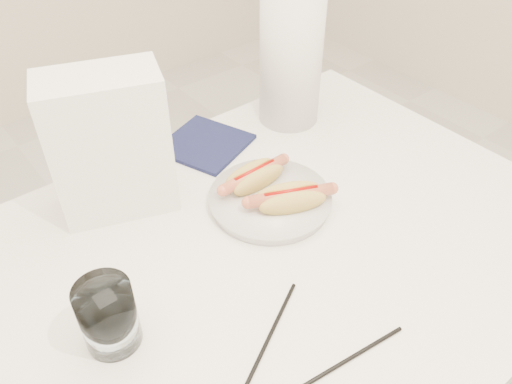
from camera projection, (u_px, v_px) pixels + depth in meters
table at (248, 280)px, 0.91m from camera, size 1.20×0.80×0.75m
plate at (270, 201)px, 0.97m from camera, size 0.24×0.24×0.02m
hotdog_left at (254, 177)px, 0.98m from camera, size 0.15×0.06×0.04m
hotdog_right at (291, 198)px, 0.93m from camera, size 0.15×0.11×0.04m
water_glass at (108, 316)px, 0.71m from camera, size 0.08×0.08×0.11m
chopstick_near at (271, 334)px, 0.75m from camera, size 0.18×0.10×0.01m
chopstick_far at (349, 359)px, 0.72m from camera, size 0.19×0.03×0.01m
napkin_box at (110, 145)px, 0.89m from camera, size 0.23×0.17×0.27m
navy_napkin at (205, 144)px, 1.12m from camera, size 0.21×0.21×0.01m
paper_towel_roll at (291, 57)px, 1.11m from camera, size 0.16×0.16×0.31m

